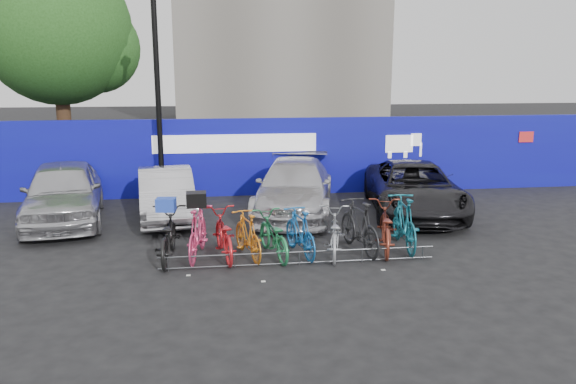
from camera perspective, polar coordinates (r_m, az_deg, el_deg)
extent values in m
plane|color=black|center=(11.99, 0.72, -6.47)|extent=(100.00, 100.00, 0.00)
cube|color=#0C0B9A|center=(17.51, -2.08, 3.60)|extent=(22.00, 0.15, 2.40)
cube|color=white|center=(17.29, -5.38, 4.94)|extent=(5.00, 0.02, 0.55)
cube|color=white|center=(18.24, 11.24, 4.84)|extent=(1.20, 0.02, 0.90)
cube|color=red|center=(20.02, 23.05, 5.17)|extent=(0.50, 0.02, 0.35)
cylinder|color=#382314|center=(21.98, -21.77, 6.63)|extent=(0.50, 0.50, 4.00)
sphere|color=#1F4616|center=(21.94, -22.46, 14.96)|extent=(5.20, 5.20, 5.20)
sphere|color=#1F4616|center=(21.94, -19.01, 13.64)|extent=(3.20, 3.20, 3.20)
cylinder|color=black|center=(16.73, -13.05, 9.08)|extent=(0.16, 0.16, 6.00)
cylinder|color=#595B60|center=(11.34, 1.16, -6.11)|extent=(5.60, 0.03, 0.03)
cylinder|color=#595B60|center=(11.42, 1.15, -7.20)|extent=(5.60, 0.03, 0.03)
cylinder|color=#595B60|center=(11.31, -12.09, -7.20)|extent=(0.03, 0.03, 0.28)
cylinder|color=#595B60|center=(11.27, -5.44, -7.03)|extent=(0.03, 0.03, 0.28)
cylinder|color=#595B60|center=(11.39, 1.15, -6.78)|extent=(0.03, 0.03, 0.28)
cylinder|color=#595B60|center=(11.64, 7.53, -6.45)|extent=(0.03, 0.03, 0.28)
cylinder|color=#595B60|center=(12.04, 13.55, -6.06)|extent=(0.03, 0.03, 0.28)
imported|color=#B0B0B5|center=(15.49, -21.85, -0.01)|extent=(2.59, 4.86, 1.57)
imported|color=silver|center=(15.14, -12.27, -0.20)|extent=(1.87, 4.09, 1.30)
imported|color=silver|center=(15.32, 0.65, 0.48)|extent=(3.02, 5.23, 1.43)
imported|color=black|center=(15.67, 12.68, 0.36)|extent=(3.08, 5.28, 1.38)
imported|color=black|center=(11.83, -12.15, -4.37)|extent=(0.77, 2.02, 1.05)
imported|color=#E13B6F|center=(11.85, -9.18, -4.06)|extent=(0.80, 1.90, 1.11)
imported|color=red|center=(11.82, -6.61, -4.31)|extent=(0.92, 1.97, 1.00)
imported|color=orange|center=(11.76, -4.11, -4.35)|extent=(0.87, 1.72, 0.99)
imported|color=#217F48|center=(11.79, -1.55, -4.43)|extent=(0.99, 1.88, 0.94)
imported|color=#1862B2|center=(11.87, 1.24, -4.09)|extent=(0.83, 1.76, 1.02)
imported|color=#9B9EA3|center=(11.94, 4.68, -4.15)|extent=(1.01, 1.95, 0.97)
imported|color=#232325|center=(12.18, 7.26, -3.43)|extent=(0.87, 1.99, 1.15)
imported|color=maroon|center=(12.35, 9.83, -3.55)|extent=(1.16, 2.11, 1.05)
imported|color=#15687B|center=(12.55, 11.72, -3.02)|extent=(0.72, 2.03, 1.19)
cube|color=blue|center=(11.66, -12.29, -1.27)|extent=(0.41, 0.34, 0.27)
cube|color=black|center=(11.67, -9.30, -0.75)|extent=(0.42, 0.38, 0.30)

